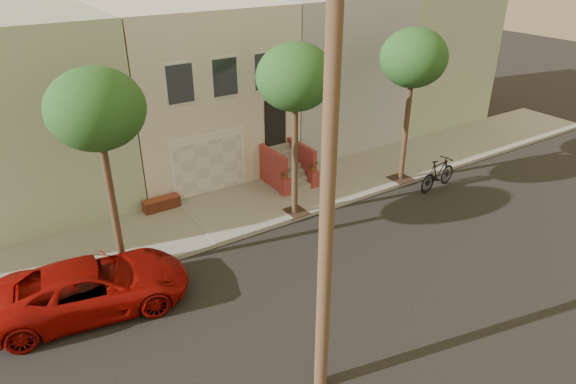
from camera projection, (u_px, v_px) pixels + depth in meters
ground at (337, 275)px, 15.88m from camera, size 90.00×90.00×0.00m
sidewalk at (253, 206)px, 19.86m from camera, size 40.00×3.70×0.15m
house_row at (186, 83)px, 22.63m from camera, size 33.10×11.70×7.00m
tree_left at (96, 111)px, 13.77m from camera, size 2.70×2.57×6.30m
tree_mid at (295, 78)px, 16.93m from camera, size 2.70×2.57×6.30m
tree_right at (414, 59)px, 19.61m from camera, size 2.70×2.57×6.30m
pickup_truck at (93, 287)px, 14.18m from camera, size 5.59×3.23×1.46m
motorcycle at (438, 174)px, 21.11m from camera, size 2.28×0.91×1.34m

